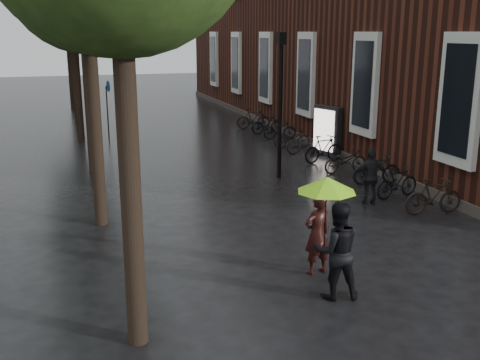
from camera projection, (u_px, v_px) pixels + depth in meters
name	position (u px, v px, depth m)	size (l,w,h in m)	color
ground	(391.00, 332.00, 9.25)	(120.00, 120.00, 0.00)	black
brick_building	(366.00, 8.00, 28.73)	(10.20, 33.20, 12.00)	#38160F
person_burgundy	(317.00, 234.00, 11.31)	(0.62, 0.40, 1.69)	black
person_black	(336.00, 251.00, 10.25)	(0.90, 0.70, 1.85)	black
lime_umbrella	(327.00, 184.00, 10.51)	(1.14, 1.14, 1.68)	black
pedestrian_walking	(371.00, 177.00, 15.89)	(0.95, 0.40, 1.62)	black
parked_bicycles	(316.00, 146.00, 21.86)	(1.97, 15.29, 1.04)	black
ad_lightbox	(327.00, 131.00, 22.15)	(0.30, 1.32, 1.99)	black
lamp_post	(281.00, 92.00, 18.28)	(0.25, 0.25, 4.79)	black
cycle_sign	(108.00, 101.00, 25.16)	(0.14, 0.49, 2.69)	#262628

